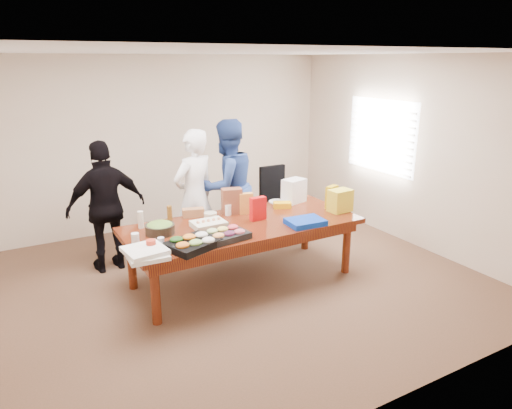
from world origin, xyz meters
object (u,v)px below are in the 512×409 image
person_center (195,196)px  sheet_cake (209,224)px  person_right (227,186)px  conference_table (243,252)px  salad_bowl (160,229)px  office_chair (279,204)px

person_center → sheet_cake: size_ratio=4.70×
person_right → person_center: bearing=2.6°
person_center → person_right: (0.54, 0.13, 0.04)m
person_center → person_right: 0.56m
conference_table → sheet_cake: sheet_cake is taller
person_center → salad_bowl: size_ratio=5.36×
sheet_cake → conference_table: bearing=-10.1°
office_chair → salad_bowl: 2.41m
conference_table → person_center: 1.05m
conference_table → salad_bowl: 1.07m
office_chair → sheet_cake: bearing=-145.9°
office_chair → sheet_cake: 1.94m
salad_bowl → sheet_cake: bearing=-6.8°
person_right → salad_bowl: 1.54m
conference_table → person_center: size_ratio=1.57×
sheet_cake → salad_bowl: size_ratio=1.14×
person_right → sheet_cake: bearing=42.1°
office_chair → salad_bowl: (-2.19, -0.97, 0.30)m
person_center → salad_bowl: person_center is taller
person_center → person_right: bearing=173.8°
person_right → salad_bowl: size_ratio=5.58×
conference_table → person_center: (-0.25, 0.88, 0.52)m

